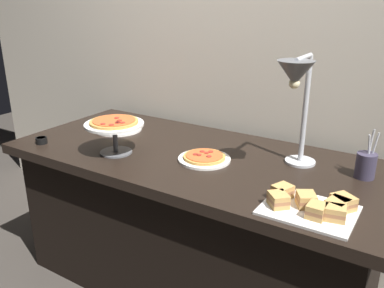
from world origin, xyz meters
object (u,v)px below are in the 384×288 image
sandwich_platter (312,205)px  sauce_cup_near (41,140)px  utensil_holder (366,165)px  pizza_plate_front (204,158)px  pizza_plate_raised_stand (114,126)px  heat_lamp (297,85)px  pizza_plate_center (118,128)px

sandwich_platter → sauce_cup_near: (-1.42, -0.04, -0.01)m
utensil_holder → pizza_plate_front: bearing=-163.7°
utensil_holder → sandwich_platter: bearing=-104.0°
pizza_plate_raised_stand → sandwich_platter: pizza_plate_raised_stand is taller
heat_lamp → sandwich_platter: size_ratio=1.56×
pizza_plate_front → sandwich_platter: bearing=-20.3°
pizza_plate_raised_stand → sandwich_platter: size_ratio=0.89×
pizza_plate_center → heat_lamp: bearing=-4.2°
heat_lamp → sauce_cup_near: heat_lamp is taller
sauce_cup_near → heat_lamp: bearing=14.3°
heat_lamp → pizza_plate_center: 1.13m
heat_lamp → utensil_holder: 0.46m
heat_lamp → sandwich_platter: (0.18, -0.28, -0.37)m
heat_lamp → pizza_plate_front: size_ratio=2.03×
heat_lamp → utensil_holder: heat_lamp is taller
pizza_plate_front → sandwich_platter: 0.61m
sauce_cup_near → utensil_holder: bearing=16.5°
heat_lamp → sauce_cup_near: 1.34m
heat_lamp → utensil_holder: size_ratio=2.32×
pizza_plate_raised_stand → sauce_cup_near: 0.46m
utensil_holder → sauce_cup_near: bearing=-163.5°
sauce_cup_near → sandwich_platter: bearing=1.7°
sandwich_platter → utensil_holder: utensil_holder is taller
pizza_plate_center → pizza_plate_raised_stand: pizza_plate_raised_stand is taller
pizza_plate_center → sauce_cup_near: 0.44m
pizza_plate_raised_stand → utensil_holder: utensil_holder is taller
pizza_plate_raised_stand → sauce_cup_near: bearing=-165.9°
heat_lamp → sandwich_platter: bearing=-56.5°
pizza_plate_center → pizza_plate_front: bearing=-11.9°
utensil_holder → pizza_plate_raised_stand: bearing=-162.5°
pizza_plate_front → sauce_cup_near: (-0.85, -0.26, 0.01)m
pizza_plate_front → sandwich_platter: (0.58, -0.21, 0.01)m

